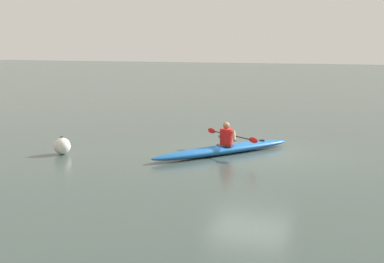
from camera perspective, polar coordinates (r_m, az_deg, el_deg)
The scene contains 4 objects.
ground_plane at distance 16.24m, azimuth 6.41°, elevation -2.47°, with size 160.00×160.00×0.00m, color #384742.
kayak at distance 16.16m, azimuth 3.50°, elevation -1.96°, with size 3.40×4.57×0.29m.
kayaker at distance 16.14m, azimuth 3.80°, elevation -0.44°, with size 2.07×1.44×0.71m.
mooring_buoy_orange_mid at distance 16.57m, azimuth -13.96°, elevation -1.54°, with size 0.52×0.52×0.56m.
Camera 1 is at (-4.15, 15.34, 3.33)m, focal length 48.96 mm.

